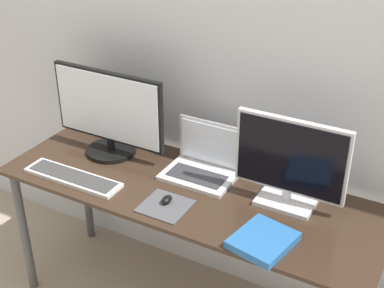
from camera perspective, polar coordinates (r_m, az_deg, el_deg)
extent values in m
cube|color=silver|center=(2.31, 3.82, 10.91)|extent=(7.00, 0.05, 2.50)
cube|color=#332319|center=(2.26, -0.46, -4.96)|extent=(1.65, 0.57, 0.02)
cylinder|color=#47474C|center=(2.73, -17.47, -8.94)|extent=(0.04, 0.04, 0.69)
cylinder|color=#47474C|center=(3.00, -11.26, -4.35)|extent=(0.04, 0.04, 0.69)
cylinder|color=#47474C|center=(2.48, 18.76, -13.70)|extent=(0.04, 0.04, 0.69)
cylinder|color=black|center=(2.55, -8.58, -0.69)|extent=(0.23, 0.23, 0.02)
cylinder|color=black|center=(2.53, -8.65, 0.11)|extent=(0.04, 0.04, 0.06)
cube|color=black|center=(2.45, -8.90, 3.99)|extent=(0.57, 0.02, 0.34)
cube|color=silver|center=(2.44, -9.08, 3.87)|extent=(0.55, 0.01, 0.31)
cube|color=silver|center=(2.20, 10.00, -6.04)|extent=(0.23, 0.16, 0.02)
cylinder|color=silver|center=(2.18, 10.08, -5.26)|extent=(0.04, 0.04, 0.05)
cube|color=silver|center=(2.09, 10.51, -1.31)|extent=(0.45, 0.02, 0.31)
cube|color=black|center=(2.08, 10.39, -1.47)|extent=(0.43, 0.01, 0.29)
cube|color=silver|center=(2.33, 0.63, -3.41)|extent=(0.31, 0.21, 0.02)
cube|color=#2D2D33|center=(2.31, 0.45, -3.38)|extent=(0.25, 0.12, 0.00)
cube|color=silver|center=(2.36, 1.92, 0.16)|extent=(0.31, 0.01, 0.21)
cube|color=silver|center=(2.35, 1.81, 0.06)|extent=(0.28, 0.01, 0.18)
cube|color=silver|center=(2.37, -12.59, -3.52)|extent=(0.46, 0.12, 0.02)
cube|color=#383838|center=(2.37, -12.61, -3.33)|extent=(0.42, 0.09, 0.00)
cube|color=#47474C|center=(2.15, -2.86, -6.62)|extent=(0.19, 0.18, 0.00)
ellipsoid|color=black|center=(2.16, -2.70, -5.94)|extent=(0.04, 0.06, 0.03)
cube|color=#235B9E|center=(1.97, 7.59, -10.16)|extent=(0.23, 0.25, 0.03)
cube|color=white|center=(1.97, 7.59, -10.16)|extent=(0.22, 0.25, 0.03)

